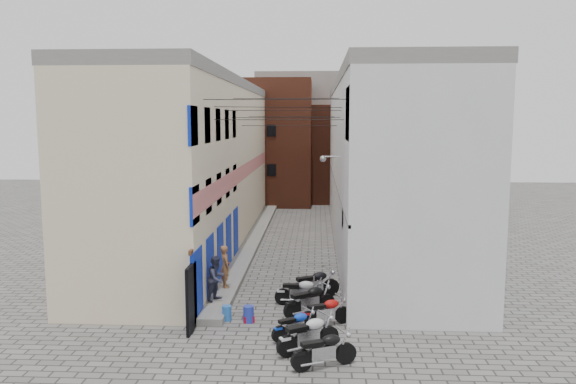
% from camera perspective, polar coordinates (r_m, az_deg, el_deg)
% --- Properties ---
extents(ground, '(90.00, 90.00, 0.00)m').
position_cam_1_polar(ground, '(18.97, -1.79, -13.64)').
color(ground, '#5E5B58').
rests_on(ground, ground).
extents(plinth, '(0.90, 26.00, 0.25)m').
position_cam_1_polar(plinth, '(31.57, -3.54, -4.89)').
color(plinth, slate).
rests_on(plinth, ground).
extents(building_left, '(5.10, 27.00, 9.00)m').
position_cam_1_polar(building_left, '(31.37, -8.95, 3.04)').
color(building_left, beige).
rests_on(building_left, ground).
extents(building_right, '(5.94, 26.00, 9.00)m').
position_cam_1_polar(building_right, '(30.94, 9.50, 2.98)').
color(building_right, silver).
rests_on(building_right, ground).
extents(building_far_brick_left, '(6.00, 6.00, 10.00)m').
position_cam_1_polar(building_far_brick_left, '(45.83, -1.39, 5.07)').
color(building_far_brick_left, brown).
rests_on(building_far_brick_left, ground).
extents(building_far_brick_right, '(5.00, 6.00, 8.00)m').
position_cam_1_polar(building_far_brick_right, '(47.76, 4.80, 3.93)').
color(building_far_brick_right, brown).
rests_on(building_far_brick_right, ground).
extents(building_far_concrete, '(8.00, 5.00, 11.00)m').
position_cam_1_polar(building_far_concrete, '(51.70, 1.34, 5.87)').
color(building_far_concrete, slate).
rests_on(building_far_concrete, ground).
extents(far_shopfront, '(2.00, 0.30, 2.40)m').
position_cam_1_polar(far_shopfront, '(43.24, 0.99, -0.12)').
color(far_shopfront, black).
rests_on(far_shopfront, ground).
extents(overhead_wires, '(5.80, 13.02, 1.32)m').
position_cam_1_polar(overhead_wires, '(25.35, -0.40, 8.08)').
color(overhead_wires, black).
rests_on(overhead_wires, ground).
extents(motorcycle_a, '(2.03, 1.35, 1.13)m').
position_cam_1_polar(motorcycle_a, '(16.01, 3.69, -15.55)').
color(motorcycle_a, black).
rests_on(motorcycle_a, ground).
extents(motorcycle_b, '(2.11, 1.67, 1.21)m').
position_cam_1_polar(motorcycle_b, '(16.96, 2.09, -14.07)').
color(motorcycle_b, silver).
rests_on(motorcycle_b, ground).
extents(motorcycle_c, '(1.70, 1.41, 0.98)m').
position_cam_1_polar(motorcycle_c, '(17.94, 0.77, -13.23)').
color(motorcycle_c, '#0C36C1').
rests_on(motorcycle_c, ground).
extents(motorcycle_d, '(1.92, 1.28, 1.07)m').
position_cam_1_polar(motorcycle_d, '(19.01, 3.88, -11.90)').
color(motorcycle_d, '#AF0F0C').
rests_on(motorcycle_d, ground).
extents(motorcycle_e, '(2.09, 1.74, 1.21)m').
position_cam_1_polar(motorcycle_e, '(19.89, 2.22, -10.79)').
color(motorcycle_e, black).
rests_on(motorcycle_e, ground).
extents(motorcycle_f, '(1.93, 0.62, 1.12)m').
position_cam_1_polar(motorcycle_f, '(20.98, 1.30, -9.95)').
color(motorcycle_f, silver).
rests_on(motorcycle_f, ground).
extents(motorcycle_g, '(2.19, 1.53, 1.22)m').
position_cam_1_polar(motorcycle_g, '(21.78, 2.69, -9.16)').
color(motorcycle_g, black).
rests_on(motorcycle_g, ground).
extents(person_a, '(0.61, 0.72, 1.67)m').
position_cam_1_polar(person_a, '(22.33, -6.40, -7.51)').
color(person_a, '#9D6439').
rests_on(person_a, plinth).
extents(person_b, '(0.93, 1.00, 1.65)m').
position_cam_1_polar(person_b, '(20.80, -7.27, -8.67)').
color(person_b, '#32344B').
rests_on(person_b, plinth).
extents(water_jug_near, '(0.44, 0.44, 0.56)m').
position_cam_1_polar(water_jug_near, '(19.42, -4.03, -12.27)').
color(water_jug_near, '#2336B2').
rests_on(water_jug_near, ground).
extents(water_jug_far, '(0.42, 0.42, 0.51)m').
position_cam_1_polar(water_jug_far, '(19.65, -6.24, -12.13)').
color(water_jug_far, blue).
rests_on(water_jug_far, ground).
extents(red_crate, '(0.42, 0.37, 0.22)m').
position_cam_1_polar(red_crate, '(19.48, -4.00, -12.74)').
color(red_crate, maroon).
rests_on(red_crate, ground).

